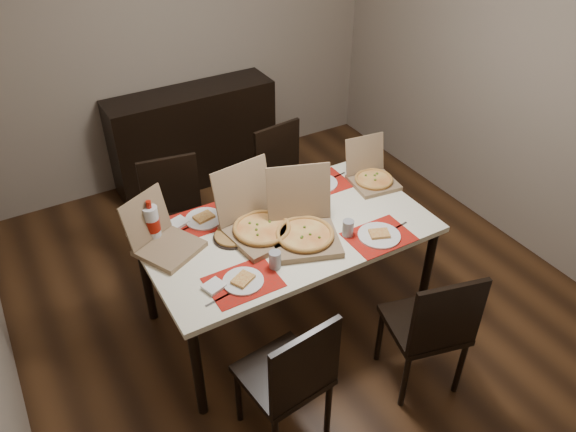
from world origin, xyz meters
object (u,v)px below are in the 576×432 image
object	(u,v)px
chair_near_left	(291,376)
pizza_box_center	(304,230)
chair_far_right	(286,178)
dip_bowl	(286,214)
chair_far_left	(176,216)
soda_bottle	(152,224)
dining_table	(288,237)
chair_near_right	(432,326)
sideboard	(194,137)

from	to	relation	value
chair_near_left	pizza_box_center	xyz separation A→B (m)	(0.50, 0.70, 0.30)
chair_near_left	chair_far_right	distance (m)	1.93
pizza_box_center	dip_bowl	distance (m)	0.26
chair_far_left	soda_bottle	world-z (taller)	soda_bottle
dip_bowl	dining_table	bearing A→B (deg)	-114.15
chair_far_right	soda_bottle	world-z (taller)	soda_bottle
chair_near_left	soda_bottle	size ratio (longest dim) A/B	3.27
chair_near_left	pizza_box_center	size ratio (longest dim) A/B	1.68
chair_near_left	chair_far_right	size ratio (longest dim) A/B	1.00
chair_near_right	chair_far_right	size ratio (longest dim) A/B	1.00
sideboard	dip_bowl	distance (m)	1.87
chair_far_left	dining_table	bearing A→B (deg)	-59.81
dip_bowl	soda_bottle	xyz separation A→B (m)	(-0.82, 0.19, 0.11)
chair_near_left	soda_bottle	distance (m)	1.25
chair_near_left	chair_far_left	distance (m)	1.64
chair_near_right	chair_far_right	world-z (taller)	same
chair_near_left	chair_far_right	bearing A→B (deg)	60.72
chair_near_right	pizza_box_center	bearing A→B (deg)	114.49
pizza_box_center	chair_near_left	bearing A→B (deg)	-125.61
sideboard	dining_table	world-z (taller)	sideboard
sideboard	chair_far_right	bearing A→B (deg)	-73.60
pizza_box_center	chair_near_right	bearing A→B (deg)	-65.51
dip_bowl	soda_bottle	size ratio (longest dim) A/B	0.39
chair_near_left	soda_bottle	xyz separation A→B (m)	(-0.30, 1.15, 0.36)
chair_near_left	chair_far_left	bearing A→B (deg)	90.13
sideboard	chair_near_left	bearing A→B (deg)	-102.29
chair_far_left	dip_bowl	size ratio (longest dim) A/B	8.35
sideboard	soda_bottle	bearing A→B (deg)	-118.83
chair_near_right	pizza_box_center	xyz separation A→B (m)	(-0.37, 0.81, 0.30)
dining_table	chair_near_right	size ratio (longest dim) A/B	1.94
dip_bowl	sideboard	bearing A→B (deg)	87.30
dining_table	chair_far_right	bearing A→B (deg)	60.70
dining_table	chair_near_left	world-z (taller)	chair_near_left
chair_far_left	chair_far_right	xyz separation A→B (m)	(0.95, 0.04, 0.00)
chair_near_right	chair_far_right	distance (m)	1.79
chair_far_right	pizza_box_center	xyz separation A→B (m)	(-0.44, -0.98, 0.30)
chair_near_right	sideboard	bearing A→B (deg)	95.12
chair_far_right	chair_far_left	bearing A→B (deg)	-177.38
dining_table	chair_far_right	world-z (taller)	chair_far_right
dining_table	pizza_box_center	world-z (taller)	pizza_box_center
sideboard	dip_bowl	size ratio (longest dim) A/B	13.47
chair_near_left	chair_far_left	xyz separation A→B (m)	(-0.00, 1.64, 0.00)
chair_near_right	dining_table	bearing A→B (deg)	113.51
chair_far_left	dip_bowl	bearing A→B (deg)	-51.99
dip_bowl	pizza_box_center	bearing A→B (deg)	-94.48
dining_table	chair_far_right	xyz separation A→B (m)	(0.48, 0.85, -0.17)
sideboard	chair_near_right	xyz separation A→B (m)	(0.26, -2.91, 0.06)
chair_far_left	pizza_box_center	bearing A→B (deg)	-61.45
dining_table	soda_bottle	size ratio (longest dim) A/B	6.33
sideboard	chair_near_left	size ratio (longest dim) A/B	1.61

